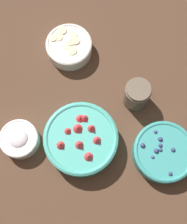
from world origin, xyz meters
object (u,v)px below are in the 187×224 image
object	(u,v)px
bowl_blueberries	(163,152)
bowl_cream	(19,139)
jar_chocolate	(137,95)
bowl_strawberries	(81,139)
bowl_bananas	(69,46)

from	to	relation	value
bowl_blueberries	bowl_cream	distance (m)	0.45
bowl_cream	jar_chocolate	distance (m)	0.40
jar_chocolate	bowl_blueberries	bearing A→B (deg)	157.63
bowl_cream	jar_chocolate	bearing A→B (deg)	-114.44
bowl_strawberries	bowl_blueberries	distance (m)	0.26
bowl_blueberries	jar_chocolate	distance (m)	0.20
bowl_strawberries	bowl_bananas	xyz separation A→B (m)	(0.26, -0.20, -0.01)
bowl_blueberries	bowl_cream	size ratio (longest dim) A/B	1.57
bowl_blueberries	jar_chocolate	xyz separation A→B (m)	(0.18, -0.08, 0.01)
bowl_bananas	bowl_cream	xyz separation A→B (m)	(-0.12, 0.34, -0.00)
bowl_strawberries	bowl_bananas	size ratio (longest dim) A/B	1.47
bowl_bananas	jar_chocolate	bearing A→B (deg)	-174.51
bowl_cream	jar_chocolate	world-z (taller)	jar_chocolate
bowl_bananas	bowl_cream	size ratio (longest dim) A/B	1.30
bowl_cream	bowl_blueberries	bearing A→B (deg)	-140.61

